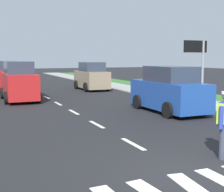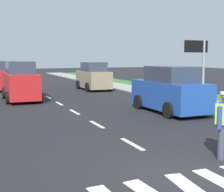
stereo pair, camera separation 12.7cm
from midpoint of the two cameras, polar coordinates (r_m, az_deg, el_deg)
ground_plane at (r=26.95m, az=-14.30°, el=1.27°), size 96.00×96.00×0.00m
sidewalk_right at (r=19.37m, az=12.80°, el=-0.78°), size 2.40×72.00×0.14m
grass_verge_right at (r=20.86m, az=18.15°, el=-0.42°), size 2.40×72.00×0.06m
crosswalk_stripes at (r=6.75m, az=17.09°, el=-15.17°), size 4.43×1.93×0.01m
lane_center_line at (r=31.10m, az=-15.51°, el=1.95°), size 0.14×46.40×0.01m
lane_direction_sign at (r=14.25m, az=14.62°, el=6.21°), size 1.16×0.11×3.20m
car_oncoming_second at (r=26.12m, az=-18.13°, el=3.24°), size 1.93×3.95×2.23m
car_oncoming_lead at (r=19.58m, az=-16.16°, el=2.29°), size 1.91×4.19×2.26m
car_parked_curbside at (r=15.08m, az=9.71°, el=0.90°), size 1.99×4.35×2.10m
car_parked_far at (r=25.09m, az=-3.75°, el=3.33°), size 1.94×3.84×2.13m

